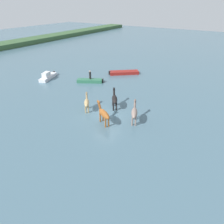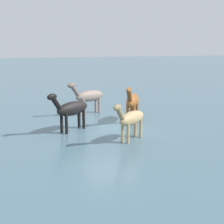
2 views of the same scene
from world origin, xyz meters
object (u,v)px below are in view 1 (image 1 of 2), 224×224
(boat_dinghy_port, at_px, (90,81))
(boat_launch_far, at_px, (48,77))
(horse_lead, at_px, (115,99))
(horse_dun_straggler, at_px, (134,112))
(horse_rear_stallion, at_px, (87,102))
(horse_mid_herd, at_px, (104,114))
(person_helmsman_aft, at_px, (90,75))
(boat_motor_center, at_px, (124,73))

(boat_dinghy_port, relative_size, boat_launch_far, 0.91)
(horse_lead, bearing_deg, horse_dun_straggler, -151.27)
(horse_rear_stallion, bearing_deg, horse_dun_straggler, -121.43)
(horse_mid_herd, height_order, person_helmsman_aft, horse_mid_herd)
(horse_mid_herd, xyz_separation_m, boat_dinghy_port, (8.42, 8.30, -0.95))
(horse_mid_herd, xyz_separation_m, boat_motor_center, (14.54, 5.91, -0.94))
(boat_launch_far, bearing_deg, horse_dun_straggler, 55.87)
(horse_dun_straggler, bearing_deg, boat_motor_center, 7.93)
(horse_rear_stallion, xyz_separation_m, boat_motor_center, (13.28, 2.78, -0.79))
(horse_rear_stallion, xyz_separation_m, boat_dinghy_port, (7.16, 5.18, -0.81))
(horse_lead, height_order, horse_dun_straggler, horse_dun_straggler)
(horse_lead, distance_m, horse_rear_stallion, 3.13)
(horse_dun_straggler, bearing_deg, horse_rear_stallion, 70.83)
(horse_mid_herd, xyz_separation_m, person_helmsman_aft, (8.60, 8.35, -0.00))
(horse_rear_stallion, xyz_separation_m, person_helmsman_aft, (7.34, 5.22, 0.14))
(horse_mid_herd, distance_m, boat_dinghy_port, 11.86)
(horse_lead, distance_m, person_helmsman_aft, 9.06)
(boat_dinghy_port, distance_m, person_helmsman_aft, 0.97)
(horse_lead, xyz_separation_m, horse_dun_straggler, (-1.60, -3.28, 0.00))
(horse_lead, bearing_deg, boat_motor_center, -10.97)
(horse_rear_stallion, bearing_deg, horse_mid_herd, -149.43)
(horse_dun_straggler, relative_size, boat_motor_center, 0.54)
(horse_lead, xyz_separation_m, person_helmsman_aft, (5.15, 7.45, 0.03))
(horse_rear_stallion, distance_m, person_helmsman_aft, 9.01)
(horse_lead, bearing_deg, boat_dinghy_port, 20.84)
(horse_mid_herd, relative_size, horse_rear_stallion, 1.22)
(boat_launch_far, bearing_deg, boat_dinghy_port, 89.24)
(horse_lead, xyz_separation_m, horse_mid_herd, (-3.45, -0.90, 0.03))
(boat_dinghy_port, relative_size, boat_motor_center, 0.83)
(boat_motor_center, relative_size, person_helmsman_aft, 3.79)
(horse_rear_stallion, bearing_deg, boat_dinghy_port, -1.62)
(boat_launch_far, relative_size, person_helmsman_aft, 3.44)
(boat_motor_center, bearing_deg, boat_launch_far, -176.44)
(horse_rear_stallion, bearing_deg, boat_launch_far, 29.76)
(person_helmsman_aft, bearing_deg, boat_launch_far, 110.82)
(horse_mid_herd, bearing_deg, person_helmsman_aft, -15.91)
(boat_dinghy_port, bearing_deg, person_helmsman_aft, -105.06)
(horse_mid_herd, relative_size, horse_dun_straggler, 1.00)
(horse_rear_stallion, height_order, boat_launch_far, horse_rear_stallion)
(horse_rear_stallion, relative_size, person_helmsman_aft, 1.68)
(horse_dun_straggler, bearing_deg, boat_launch_far, 50.70)
(horse_rear_stallion, height_order, boat_motor_center, horse_rear_stallion)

